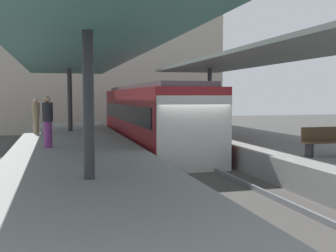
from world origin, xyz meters
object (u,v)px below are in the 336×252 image
object	(u,v)px
commuter_train	(150,117)
platform_sign	(221,99)
platform_bench	(324,141)
passenger_far_end	(198,115)
passenger_near_bench	(36,115)
passenger_mid_platform	(48,121)

from	to	relation	value
commuter_train	platform_sign	size ratio (longest dim) A/B	6.13
commuter_train	platform_bench	xyz separation A→B (m)	(3.18, -9.25, -0.26)
passenger_far_end	passenger_near_bench	bearing A→B (deg)	170.61
passenger_near_bench	passenger_far_end	world-z (taller)	passenger_near_bench
commuter_train	platform_sign	world-z (taller)	commuter_train
platform_sign	passenger_near_bench	xyz separation A→B (m)	(-8.34, 2.72, -0.74)
commuter_train	platform_bench	distance (m)	9.78
platform_sign	passenger_mid_platform	size ratio (longest dim) A/B	1.24
passenger_mid_platform	passenger_near_bench	bearing A→B (deg)	96.50
platform_bench	platform_sign	xyz separation A→B (m)	(-0.26, 7.31, 1.16)
platform_bench	platform_sign	world-z (taller)	platform_sign
platform_bench	passenger_near_bench	size ratio (longest dim) A/B	0.83
passenger_near_bench	passenger_far_end	distance (m)	7.81
commuter_train	passenger_near_bench	distance (m)	5.48
platform_bench	passenger_far_end	distance (m)	8.81
platform_bench	passenger_far_end	xyz separation A→B (m)	(-0.88, 8.75, 0.39)
passenger_far_end	passenger_mid_platform	bearing A→B (deg)	-147.46
commuter_train	platform_sign	distance (m)	3.61
platform_sign	passenger_mid_platform	distance (m)	8.29
platform_bench	passenger_near_bench	distance (m)	13.21
platform_bench	passenger_mid_platform	size ratio (longest dim) A/B	0.79
passenger_near_bench	passenger_mid_platform	world-z (taller)	passenger_mid_platform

